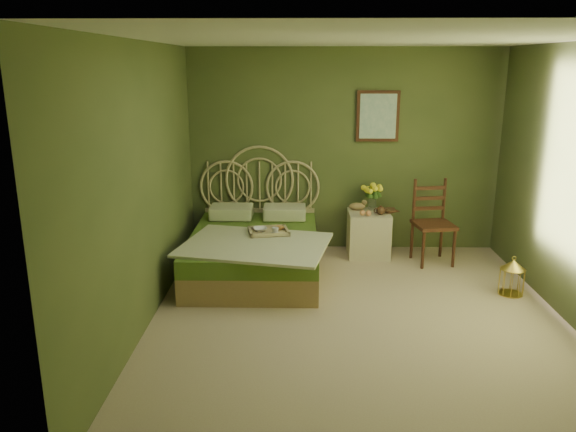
{
  "coord_description": "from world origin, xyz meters",
  "views": [
    {
      "loc": [
        -0.58,
        -4.98,
        2.4
      ],
      "look_at": [
        -0.7,
        1.0,
        0.77
      ],
      "focal_mm": 35.0,
      "sensor_mm": 36.0,
      "label": 1
    }
  ],
  "objects_px": {
    "bed": "(255,248)",
    "chair": "(433,217)",
    "nightstand": "(369,228)",
    "birdcage": "(512,278)"
  },
  "relations": [
    {
      "from": "chair",
      "to": "birdcage",
      "type": "relative_size",
      "value": 2.64
    },
    {
      "from": "bed",
      "to": "birdcage",
      "type": "height_order",
      "value": "bed"
    },
    {
      "from": "chair",
      "to": "bed",
      "type": "bearing_deg",
      "value": -177.5
    },
    {
      "from": "bed",
      "to": "nightstand",
      "type": "bearing_deg",
      "value": 24.46
    },
    {
      "from": "chair",
      "to": "birdcage",
      "type": "xyz_separation_m",
      "value": [
        0.63,
        -1.07,
        -0.38
      ]
    },
    {
      "from": "nightstand",
      "to": "chair",
      "type": "bearing_deg",
      "value": -14.8
    },
    {
      "from": "bed",
      "to": "chair",
      "type": "height_order",
      "value": "bed"
    },
    {
      "from": "bed",
      "to": "nightstand",
      "type": "height_order",
      "value": "bed"
    },
    {
      "from": "bed",
      "to": "birdcage",
      "type": "relative_size",
      "value": 5.65
    },
    {
      "from": "nightstand",
      "to": "chair",
      "type": "distance_m",
      "value": 0.81
    }
  ]
}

